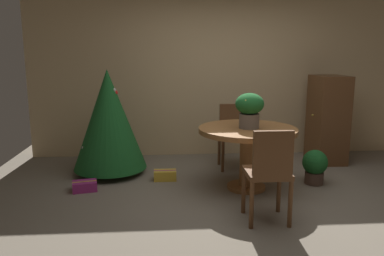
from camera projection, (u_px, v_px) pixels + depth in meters
name	position (u px, v px, depth m)	size (l,w,h in m)	color
ground_plane	(246.00, 204.00, 4.22)	(6.60, 6.60, 0.00)	#756B5B
back_wall_panel	(219.00, 74.00, 6.12)	(6.00, 0.10, 2.60)	tan
round_dining_table	(247.00, 140.00, 4.60)	(1.18, 1.18, 0.76)	brown
flower_vase	(249.00, 108.00, 4.50)	(0.34, 0.34, 0.42)	#665B51
wooden_chair_near	(269.00, 170.00, 3.66)	(0.42, 0.41, 0.95)	brown
wooden_chair_far	(233.00, 132.00, 5.52)	(0.42, 0.40, 0.91)	brown
holiday_tree	(109.00, 119.00, 5.16)	(0.99, 0.99, 1.43)	brown
gift_box_gold	(165.00, 175.00, 5.01)	(0.29, 0.17, 0.13)	gold
gift_box_purple	(85.00, 186.00, 4.63)	(0.32, 0.26, 0.12)	#9E287A
wooden_cabinet	(328.00, 119.00, 5.77)	(0.48, 0.62, 1.31)	brown
potted_plant	(315.00, 166.00, 4.84)	(0.32, 0.32, 0.44)	#4C382D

